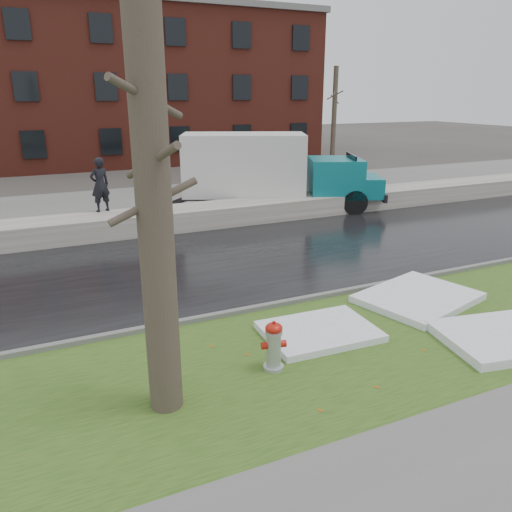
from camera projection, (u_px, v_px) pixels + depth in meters
name	position (u px, v px, depth m)	size (l,w,h in m)	color
ground	(312.00, 322.00, 10.66)	(120.00, 120.00, 0.00)	#47423D
verge	(346.00, 347.00, 9.57)	(60.00, 4.50, 0.04)	#294818
road	(233.00, 260.00, 14.54)	(60.00, 7.00, 0.03)	black
parking_lot	(160.00, 204.00, 21.88)	(60.00, 9.00, 0.03)	slate
curb	(290.00, 302.00, 11.50)	(60.00, 0.15, 0.14)	slate
snowbank	(189.00, 217.00, 18.06)	(60.00, 1.60, 0.75)	#B8B3A8
brick_building	(124.00, 88.00, 35.81)	(26.00, 12.00, 10.00)	maroon
bg_tree_center	(3.00, 116.00, 29.71)	(1.40, 1.62, 6.50)	brown
bg_tree_right	(334.00, 112.00, 36.68)	(1.40, 1.62, 6.50)	brown
fire_hydrant	(274.00, 344.00, 8.64)	(0.46, 0.41, 0.92)	#AAADB2
tree	(154.00, 206.00, 6.81)	(1.30, 1.54, 6.27)	brown
box_truck	(268.00, 170.00, 20.36)	(9.20, 5.11, 3.13)	black
worker	(100.00, 185.00, 17.01)	(0.68, 0.44, 1.86)	black
snow_patch_near	(418.00, 297.00, 11.64)	(2.60, 2.00, 0.16)	white
snow_patch_far	(319.00, 331.00, 10.01)	(2.20, 1.60, 0.14)	white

